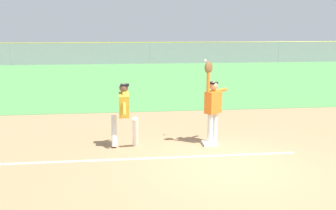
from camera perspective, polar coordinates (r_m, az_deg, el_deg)
The scene contains 11 objects.
ground_plane at distance 9.06m, azimuth 9.23°, elevation -9.15°, with size 75.88×75.88×0.00m, color #A37A54.
outfield_grass at distance 24.21m, azimuth -0.99°, elevation 4.00°, with size 46.39×19.26×0.01m, color #4C8C47.
chalk_foul_line at distance 9.69m, azimuth -16.51°, elevation -8.08°, with size 12.00×0.10×0.01m, color white.
first_base at distance 10.64m, azimuth 6.19°, elevation -5.69°, with size 0.38×0.38×0.08m, color white.
fielder at distance 10.56m, azimuth 6.62°, elevation 0.23°, with size 0.78×0.62×2.28m.
runner at distance 10.25m, azimuth -6.50°, elevation -0.82°, with size 0.71×0.84×1.72m.
baseball at distance 10.65m, azimuth 5.51°, elevation 6.58°, with size 0.07×0.07×0.07m, color white.
outfield_fence at distance 33.67m, azimuth -2.66°, elevation 7.69°, with size 46.47×0.08×1.87m.
parked_car_green at distance 36.01m, azimuth -14.51°, elevation 7.18°, with size 4.59×2.51×1.25m.
parked_car_red at distance 36.20m, azimuth -4.98°, elevation 7.52°, with size 4.47×2.26×1.25m.
parked_car_silver at distance 36.78m, azimuth 3.40°, elevation 7.60°, with size 4.45×2.21×1.25m.
Camera 1 is at (-2.41, -8.14, 3.18)m, focal length 41.21 mm.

